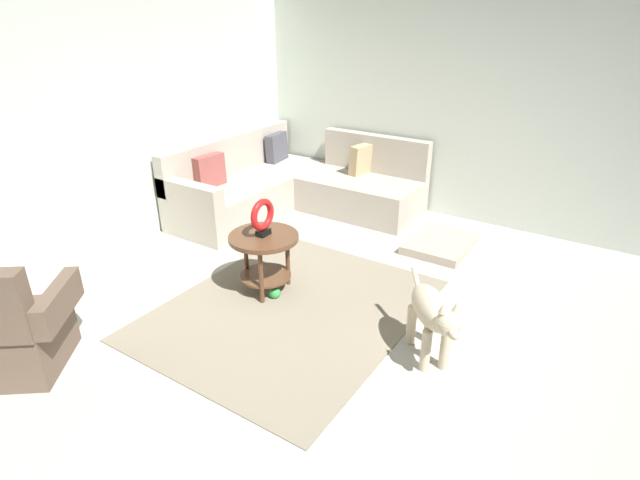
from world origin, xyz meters
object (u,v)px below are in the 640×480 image
Objects in this scene: side_table at (264,248)px; dog_toy_ball at (275,293)px; torus_sculpture at (263,217)px; dog_bed_mat at (441,243)px; dog at (433,314)px; sectional_couch at (292,187)px; armchair at (8,332)px.

side_table reaches higher than dog_toy_ball.
torus_sculpture reaches higher than side_table.
dog is (-1.81, -0.59, 0.33)m from dog_bed_mat.
sectional_couch is 2.10m from dog_toy_ball.
dog is (1.68, -2.34, 0.05)m from armchair.
side_table is at bearing -150.95° from sectional_couch.
sectional_couch reaches higher than dog_bed_mat.
sectional_couch is 21.46× the size of dog_toy_ball.
sectional_couch is 3.38× the size of dog.
sectional_couch is 3.75× the size of side_table.
sectional_couch reaches higher than dog_toy_ball.
armchair is 1.97m from dog_toy_ball.
dog_toy_ball is (0.05, 1.43, -0.33)m from dog.
dog_bed_mat is (1.69, -0.99, -0.37)m from side_table.
dog reaches higher than dog_bed_mat.
dog_bed_mat is at bearing -90.36° from sectional_couch.
side_table is at bearing -46.09° from dog.
torus_sculpture is 0.49× the size of dog.
dog is (-0.11, -1.58, -0.04)m from side_table.
dog_toy_ball is (-0.07, -0.15, -0.36)m from side_table.
dog is at bearing -125.79° from sectional_couch.
dog_toy_ball is at bearing -114.05° from torus_sculpture.
dog_bed_mat is (1.69, -0.99, -0.67)m from torus_sculpture.
dog_bed_mat is at bearing -113.84° from dog.
side_table is at bearing 75.96° from torus_sculpture.
dog_bed_mat is (-0.01, -1.93, -0.25)m from sectional_couch.
dog reaches higher than side_table.
torus_sculpture is at bearing 65.95° from dog_toy_ball.
dog_toy_ball is (-0.07, -0.15, -0.66)m from torus_sculpture.
torus_sculpture reaches higher than dog_bed_mat.
armchair is 1.50× the size of dog.
sectional_couch is at bearing 29.05° from torus_sculpture.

